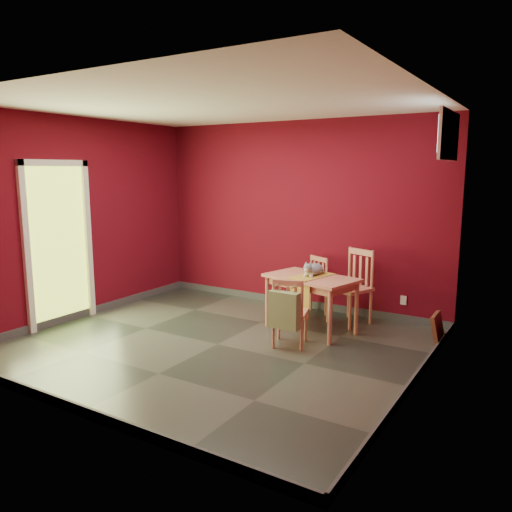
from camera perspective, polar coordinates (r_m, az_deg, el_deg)
The scene contains 13 objects.
ground at distance 5.91m, azimuth -4.42°, elevation -10.01°, with size 4.50×4.50×0.00m, color #2D342D.
room_shell at distance 5.90m, azimuth -4.42°, elevation -9.56°, with size 4.50×4.50×4.50m.
doorway at distance 6.92m, azimuth -21.69°, elevation 1.82°, with size 0.06×1.01×2.13m.
window at distance 5.60m, azimuth 21.14°, elevation 12.72°, with size 0.05×0.90×0.50m.
outlet_plate at distance 6.91m, azimuth 16.50°, elevation -4.87°, with size 0.08×0.01×0.12m, color silver.
dining_table at distance 6.27m, azimuth 6.32°, elevation -3.10°, with size 1.23×0.89×0.70m.
table_runner at distance 6.17m, azimuth 5.91°, elevation -2.94°, with size 0.44×0.69×0.32m.
chair_far_left at distance 7.02m, azimuth 6.39°, elevation -3.34°, with size 0.50×0.50×0.81m.
chair_far_right at distance 6.68m, azimuth 10.96°, elevation -3.36°, with size 0.59×0.59×0.98m.
chair_near at distance 5.73m, azimuth 3.84°, elevation -6.33°, with size 0.47×0.47×0.81m.
tote_bag at distance 5.53m, azimuth 3.23°, elevation -6.20°, with size 0.35×0.20×0.49m.
cat at distance 6.31m, azimuth 6.64°, elevation -1.27°, with size 0.21×0.41×0.20m, color slate, non-canonical shape.
picture_frame at distance 6.16m, azimuth 20.06°, elevation -7.94°, with size 0.13×0.38×0.38m.
Camera 1 is at (3.28, -4.49, 2.00)m, focal length 35.00 mm.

